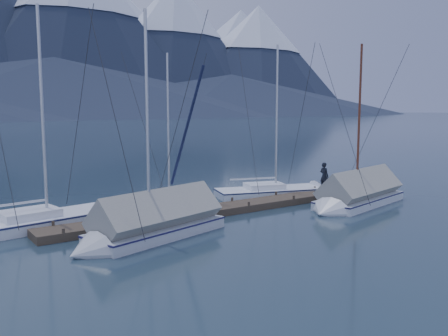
{
  "coord_description": "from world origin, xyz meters",
  "views": [
    {
      "loc": [
        -13.09,
        -16.7,
        5.09
      ],
      "look_at": [
        0.0,
        2.0,
        2.2
      ],
      "focal_mm": 38.0,
      "sensor_mm": 36.0,
      "label": 1
    }
  ],
  "objects_px": {
    "sailboat_open_left": "(60,220)",
    "sailboat_open_right": "(284,192)",
    "sailboat_open_mid": "(176,204)",
    "sailboat_covered_near": "(355,197)",
    "person": "(324,176)",
    "sailboat_covered_far": "(147,228)"
  },
  "relations": [
    {
      "from": "sailboat_open_mid",
      "to": "sailboat_open_right",
      "type": "relative_size",
      "value": 0.9
    },
    {
      "from": "sailboat_open_mid",
      "to": "person",
      "type": "distance_m",
      "value": 9.09
    },
    {
      "from": "sailboat_covered_far",
      "to": "person",
      "type": "height_order",
      "value": "sailboat_covered_far"
    },
    {
      "from": "sailboat_open_left",
      "to": "sailboat_open_right",
      "type": "xyz_separation_m",
      "value": [
        12.84,
        -0.47,
        -0.01
      ]
    },
    {
      "from": "sailboat_open_left",
      "to": "sailboat_open_mid",
      "type": "bearing_deg",
      "value": 2.96
    },
    {
      "from": "sailboat_covered_near",
      "to": "sailboat_open_mid",
      "type": "bearing_deg",
      "value": 146.11
    },
    {
      "from": "sailboat_open_left",
      "to": "sailboat_open_right",
      "type": "height_order",
      "value": "sailboat_open_left"
    },
    {
      "from": "sailboat_open_mid",
      "to": "sailboat_covered_near",
      "type": "height_order",
      "value": "sailboat_covered_near"
    },
    {
      "from": "sailboat_open_left",
      "to": "sailboat_open_right",
      "type": "relative_size",
      "value": 1.08
    },
    {
      "from": "sailboat_open_mid",
      "to": "person",
      "type": "bearing_deg",
      "value": -13.58
    },
    {
      "from": "sailboat_open_left",
      "to": "person",
      "type": "height_order",
      "value": "sailboat_open_left"
    },
    {
      "from": "sailboat_open_mid",
      "to": "person",
      "type": "xyz_separation_m",
      "value": [
        8.78,
        -2.12,
        0.99
      ]
    },
    {
      "from": "sailboat_covered_far",
      "to": "person",
      "type": "distance_m",
      "value": 13.03
    },
    {
      "from": "sailboat_open_mid",
      "to": "sailboat_covered_near",
      "type": "xyz_separation_m",
      "value": [
        7.79,
        -5.24,
        0.31
      ]
    },
    {
      "from": "sailboat_open_mid",
      "to": "sailboat_covered_near",
      "type": "distance_m",
      "value": 9.39
    },
    {
      "from": "sailboat_open_mid",
      "to": "sailboat_open_left",
      "type": "bearing_deg",
      "value": -177.04
    },
    {
      "from": "sailboat_open_left",
      "to": "sailboat_open_mid",
      "type": "xyz_separation_m",
      "value": [
        6.02,
        0.31,
        -0.03
      ]
    },
    {
      "from": "sailboat_open_right",
      "to": "sailboat_covered_near",
      "type": "relative_size",
      "value": 1.03
    },
    {
      "from": "sailboat_open_left",
      "to": "person",
      "type": "bearing_deg",
      "value": -6.97
    },
    {
      "from": "sailboat_open_mid",
      "to": "person",
      "type": "relative_size",
      "value": 5.37
    },
    {
      "from": "sailboat_open_mid",
      "to": "sailboat_covered_far",
      "type": "distance_m",
      "value": 6.22
    },
    {
      "from": "sailboat_open_right",
      "to": "sailboat_open_left",
      "type": "bearing_deg",
      "value": 177.9
    }
  ]
}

